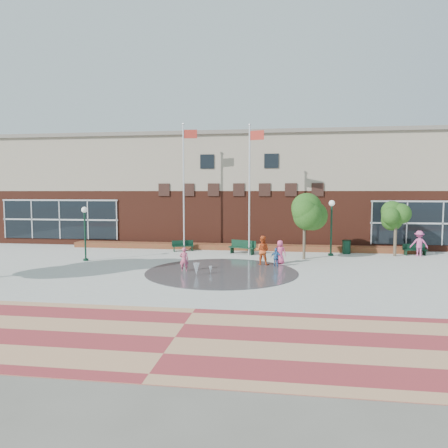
# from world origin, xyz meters

# --- Properties ---
(ground) EXTENTS (120.00, 120.00, 0.00)m
(ground) POSITION_xyz_m (0.00, 0.00, 0.00)
(ground) COLOR #666056
(ground) RESTS_ON ground
(plaza_concrete) EXTENTS (46.00, 18.00, 0.01)m
(plaza_concrete) POSITION_xyz_m (0.00, 4.00, 0.00)
(plaza_concrete) COLOR #A8A8A0
(plaza_concrete) RESTS_ON ground
(paver_band) EXTENTS (46.00, 6.00, 0.01)m
(paver_band) POSITION_xyz_m (0.00, -7.00, 0.00)
(paver_band) COLOR maroon
(paver_band) RESTS_ON ground
(splash_pad) EXTENTS (8.40, 8.40, 0.01)m
(splash_pad) POSITION_xyz_m (0.00, 3.00, 0.00)
(splash_pad) COLOR #383A3D
(splash_pad) RESTS_ON ground
(library_building) EXTENTS (44.40, 10.40, 9.20)m
(library_building) POSITION_xyz_m (0.00, 17.48, 4.64)
(library_building) COLOR #552418
(library_building) RESTS_ON ground
(flower_bed) EXTENTS (26.00, 1.20, 0.40)m
(flower_bed) POSITION_xyz_m (0.00, 11.60, 0.00)
(flower_bed) COLOR #A31120
(flower_bed) RESTS_ON ground
(flagpole_left) EXTENTS (1.11, 0.18, 9.48)m
(flagpole_left) POSITION_xyz_m (-3.84, 10.41, 5.28)
(flagpole_left) COLOR white
(flagpole_left) RESTS_ON ground
(flagpole_right) EXTENTS (1.09, 0.40, 9.11)m
(flagpole_right) POSITION_xyz_m (1.12, 9.18, 5.09)
(flagpole_right) COLOR white
(flagpole_right) RESTS_ON ground
(lamp_left) EXTENTS (0.37, 0.37, 3.48)m
(lamp_left) POSITION_xyz_m (-9.16, 5.37, 2.16)
(lamp_left) COLOR #103120
(lamp_left) RESTS_ON ground
(lamp_right) EXTENTS (0.41, 0.41, 3.86)m
(lamp_right) POSITION_xyz_m (6.71, 9.61, 2.40)
(lamp_right) COLOR #103120
(lamp_right) RESTS_ON ground
(bench_left) EXTENTS (1.66, 1.01, 0.81)m
(bench_left) POSITION_xyz_m (-3.96, 10.26, 0.26)
(bench_left) COLOR #103120
(bench_left) RESTS_ON ground
(bench_mid) EXTENTS (2.01, 1.23, 0.98)m
(bench_mid) POSITION_xyz_m (0.55, 9.53, 0.32)
(bench_mid) COLOR #103120
(bench_mid) RESTS_ON ground
(bench_right) EXTENTS (1.64, 0.65, 0.80)m
(bench_right) POSITION_xyz_m (12.55, 10.60, 0.26)
(bench_right) COLOR #103120
(bench_right) RESTS_ON ground
(trash_can) EXTENTS (0.62, 0.62, 1.01)m
(trash_can) POSITION_xyz_m (7.92, 10.62, 0.51)
(trash_can) COLOR #103120
(trash_can) RESTS_ON ground
(tree_mid) EXTENTS (2.64, 2.64, 4.45)m
(tree_mid) POSITION_xyz_m (4.78, 7.89, 3.24)
(tree_mid) COLOR #44382B
(tree_mid) RESTS_ON ground
(tree_small_right) EXTENTS (2.24, 2.24, 3.82)m
(tree_small_right) POSITION_xyz_m (11.05, 10.00, 2.79)
(tree_small_right) COLOR #44382B
(tree_small_right) RESTS_ON ground
(water_jet_a) EXTENTS (0.34, 0.34, 0.65)m
(water_jet_a) POSITION_xyz_m (-1.19, 1.88, 0.00)
(water_jet_a) COLOR white
(water_jet_a) RESTS_ON ground
(water_jet_b) EXTENTS (0.18, 0.18, 0.41)m
(water_jet_b) POSITION_xyz_m (-0.52, 2.42, 0.00)
(water_jet_b) COLOR white
(water_jet_b) RESTS_ON ground
(child_splash) EXTENTS (0.53, 0.39, 1.36)m
(child_splash) POSITION_xyz_m (-2.09, 2.88, 0.68)
(child_splash) COLOR #C84E6D
(child_splash) RESTS_ON ground
(adult_red) EXTENTS (0.99, 0.83, 1.80)m
(adult_red) POSITION_xyz_m (2.14, 5.42, 0.90)
(adult_red) COLOR #CE4C1F
(adult_red) RESTS_ON ground
(adult_pink) EXTENTS (0.80, 0.60, 1.47)m
(adult_pink) POSITION_xyz_m (3.21, 6.02, 0.73)
(adult_pink) COLOR #E5477B
(adult_pink) RESTS_ON ground
(child_blue) EXTENTS (0.71, 0.42, 1.13)m
(child_blue) POSITION_xyz_m (2.98, 4.98, 0.57)
(child_blue) COLOR #326CAE
(child_blue) RESTS_ON ground
(person_bench) EXTENTS (1.21, 0.77, 1.78)m
(person_bench) POSITION_xyz_m (12.69, 10.21, 0.89)
(person_bench) COLOR #C24B89
(person_bench) RESTS_ON ground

